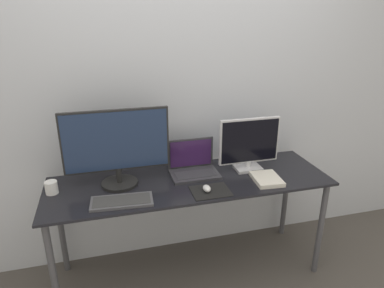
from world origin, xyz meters
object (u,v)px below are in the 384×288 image
object	(u,v)px
mouse	(207,188)
mug	(51,187)
laptop	(193,165)
monitor_left	(117,146)
keyboard	(122,201)
book	(267,179)
monitor_right	(249,144)

from	to	relation	value
mouse	mug	world-z (taller)	mug
laptop	monitor_left	bearing A→B (deg)	-175.11
keyboard	book	world-z (taller)	book
mug	monitor_left	bearing A→B (deg)	1.67
laptop	monitor_right	bearing A→B (deg)	-6.27
monitor_right	laptop	xyz separation A→B (m)	(-0.39, 0.04, -0.14)
monitor_left	book	world-z (taller)	monitor_left
mug	book	bearing A→B (deg)	-7.93
keyboard	book	size ratio (longest dim) A/B	1.61
laptop	book	size ratio (longest dim) A/B	1.41
keyboard	monitor_left	bearing A→B (deg)	89.21
mouse	mug	xyz separation A→B (m)	(-0.93, 0.23, 0.02)
monitor_right	keyboard	world-z (taller)	monitor_right
monitor_right	laptop	distance (m)	0.42
monitor_right	mouse	bearing A→B (deg)	-147.72
keyboard	monitor_right	bearing A→B (deg)	14.71
monitor_right	mug	bearing A→B (deg)	-179.47
laptop	mug	xyz separation A→B (m)	(-0.92, -0.06, -0.02)
monitor_left	laptop	bearing A→B (deg)	4.89
mouse	mug	bearing A→B (deg)	166.19
keyboard	mouse	bearing A→B (deg)	-0.42
laptop	mug	bearing A→B (deg)	-176.55
book	mug	distance (m)	1.37
mouse	monitor_left	bearing A→B (deg)	155.08
mug	laptop	bearing A→B (deg)	3.45
monitor_right	book	distance (m)	0.27
mouse	book	distance (m)	0.43
monitor_right	keyboard	distance (m)	0.95
book	mug	size ratio (longest dim) A/B	2.88
monitor_left	monitor_right	size ratio (longest dim) A/B	1.52
mug	keyboard	bearing A→B (deg)	-28.81
monitor_left	book	xyz separation A→B (m)	(0.95, -0.20, -0.25)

